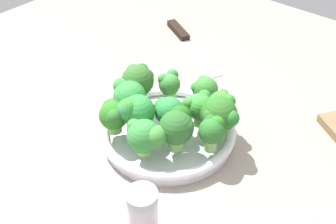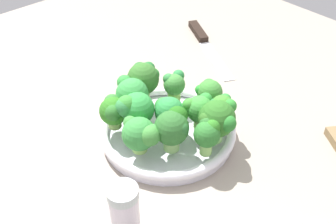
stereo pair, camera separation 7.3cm
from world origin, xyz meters
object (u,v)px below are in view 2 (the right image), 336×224
Objects in this scene: broccoli_floret_2 at (173,127)px; broccoli_floret_6 at (217,120)px; broccoli_floret_3 at (209,92)px; broccoli_floret_12 at (113,111)px; broccoli_floret_8 at (171,111)px; pepper_shaker at (124,210)px; broccoli_floret_0 at (135,109)px; broccoli_floret_1 at (174,85)px; broccoli_floret_7 at (207,134)px; broccoli_floret_9 at (141,134)px; knife at (204,41)px; broccoli_floret_5 at (198,108)px; broccoli_floret_4 at (144,78)px; broccoli_floret_10 at (131,93)px; bowl at (168,131)px; broccoli_floret_11 at (222,108)px.

broccoli_floret_2 is 0.94× the size of broccoli_floret_6.
broccoli_floret_3 is 18.02cm from broccoli_floret_12.
pepper_shaker is (10.20, -18.03, -1.90)cm from broccoli_floret_8.
broccoli_floret_0 is 1.23× the size of broccoli_floret_12.
broccoli_floret_7 is (13.92, -5.76, 0.50)cm from broccoli_floret_1.
broccoli_floret_6 reaches higher than broccoli_floret_12.
broccoli_floret_1 is 0.77× the size of broccoli_floret_6.
broccoli_floret_9 is 0.29× the size of knife.
broccoli_floret_1 and broccoli_floret_8 have the same top height.
broccoli_floret_3 is 0.74× the size of broccoli_floret_6.
broccoli_floret_1 is at bearing 98.33° from broccoli_floret_0.
broccoli_floret_6 reaches higher than broccoli_floret_5.
broccoli_floret_8 is (9.51, -1.87, -1.30)cm from broccoli_floret_4.
broccoli_floret_7 reaches higher than broccoli_floret_9.
broccoli_floret_7 is at bearing 8.57° from broccoli_floret_10.
broccoli_floret_4 is at bearing 167.39° from bowl.
broccoli_floret_1 is 13.29cm from broccoli_floret_6.
broccoli_floret_5 is (6.81, 8.48, -0.31)cm from broccoli_floret_0.
broccoli_floret_10 is at bearing -144.33° from broccoli_floret_11.
broccoli_floret_0 is 0.95× the size of broccoli_floret_4.
broccoli_floret_1 is 7.57cm from broccoli_floret_8.
broccoli_floret_12 is (-12.19, -14.35, -0.26)cm from broccoli_floret_11.
broccoli_floret_6 reaches higher than broccoli_floret_1.
broccoli_floret_0 is (-3.06, -4.89, 5.90)cm from bowl.
broccoli_floret_0 is 9.13cm from broccoli_floret_4.
broccoli_floret_1 is at bearing 165.64° from broccoli_floret_5.
broccoli_floret_3 is 5.58cm from broccoli_floret_11.
broccoli_floret_6 is 1.18× the size of broccoli_floret_8.
knife is at bearing 122.47° from pepper_shaker.
broccoli_floret_4 reaches higher than knife.
broccoli_floret_4 is at bearing -161.67° from broccoli_floret_11.
broccoli_floret_2 reaches higher than bowl.
broccoli_floret_11 is (2.38, 3.45, -0.32)cm from broccoli_floret_5.
broccoli_floret_11 is at bearing 18.33° from broccoli_floret_4.
broccoli_floret_10 reaches higher than broccoli_floret_3.
broccoli_floret_3 is at bearing 66.81° from broccoli_floret_12.
broccoli_floret_0 is 10.88cm from broccoli_floret_5.
bowl is at bearing -12.61° from broccoli_floret_4.
broccoli_floret_6 is at bearing -3.87° from broccoli_floret_5.
pepper_shaker is at bearing -60.51° from broccoli_floret_8.
pepper_shaker is (16.75, -10.57, -2.05)cm from broccoli_floret_12.
bowl is 21.04cm from pepper_shaker.
broccoli_floret_9 is at bearing -120.89° from broccoli_floret_6.
broccoli_floret_1 is at bearing 40.10° from broccoli_floret_4.
broccoli_floret_0 is 1.14× the size of broccoli_floret_5.
broccoli_floret_2 is 11.67cm from broccoli_floret_12.
broccoli_floret_10 is at bearing 150.94° from broccoli_floret_9.
broccoli_floret_6 is 1.20× the size of broccoli_floret_7.
broccoli_floret_6 is 0.89× the size of pepper_shaker.
bowl is 3.13× the size of broccoli_floret_6.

